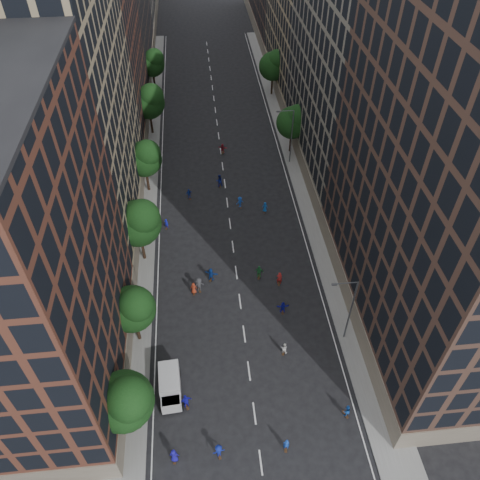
% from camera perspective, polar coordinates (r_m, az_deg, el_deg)
% --- Properties ---
extents(ground, '(240.00, 240.00, 0.00)m').
position_cam_1_polar(ground, '(70.05, -1.83, 6.65)').
color(ground, black).
rests_on(ground, ground).
extents(sidewalk_left, '(4.00, 105.00, 0.15)m').
position_cam_1_polar(sidewalk_left, '(76.52, -11.40, 9.40)').
color(sidewalk_left, slate).
rests_on(sidewalk_left, ground).
extents(sidewalk_right, '(4.00, 105.00, 0.15)m').
position_cam_1_polar(sidewalk_right, '(77.58, 6.74, 10.53)').
color(sidewalk_right, slate).
rests_on(sidewalk_right, ground).
extents(bldg_left_a, '(14.00, 22.00, 30.00)m').
position_cam_1_polar(bldg_left_a, '(41.28, -26.20, -3.36)').
color(bldg_left_a, '#522B1F').
rests_on(bldg_left_a, ground).
extents(bldg_left_b, '(14.00, 26.00, 34.00)m').
position_cam_1_polar(bldg_left_b, '(58.78, -21.34, 15.37)').
color(bldg_left_b, '#92805F').
rests_on(bldg_left_b, ground).
extents(bldg_left_c, '(14.00, 20.00, 28.00)m').
position_cam_1_polar(bldg_left_c, '(80.48, -17.82, 21.34)').
color(bldg_left_c, '#522B1F').
rests_on(bldg_left_c, ground).
extents(bldg_right_a, '(14.00, 30.00, 36.00)m').
position_cam_1_polar(bldg_right_a, '(45.15, 25.35, 6.57)').
color(bldg_right_a, '#442D24').
rests_on(bldg_right_a, ground).
extents(bldg_right_b, '(14.00, 28.00, 33.00)m').
position_cam_1_polar(bldg_right_b, '(68.80, 14.63, 20.49)').
color(bldg_right_b, '#6A6458').
rests_on(bldg_right_b, ground).
extents(tree_left_0, '(5.20, 5.20, 8.83)m').
position_cam_1_polar(tree_left_0, '(42.01, -13.82, -18.47)').
color(tree_left_0, black).
rests_on(tree_left_0, ground).
extents(tree_left_1, '(4.80, 4.80, 8.21)m').
position_cam_1_polar(tree_left_1, '(47.81, -12.87, -8.05)').
color(tree_left_1, black).
rests_on(tree_left_1, ground).
extents(tree_left_2, '(5.60, 5.60, 9.45)m').
position_cam_1_polar(tree_left_2, '(55.48, -12.21, 2.22)').
color(tree_left_2, black).
rests_on(tree_left_2, ground).
extents(tree_left_3, '(5.00, 5.00, 8.58)m').
position_cam_1_polar(tree_left_3, '(66.92, -11.52, 9.83)').
color(tree_left_3, black).
rests_on(tree_left_3, ground).
extents(tree_left_4, '(5.40, 5.40, 9.08)m').
position_cam_1_polar(tree_left_4, '(80.55, -11.01, 16.34)').
color(tree_left_4, black).
rests_on(tree_left_4, ground).
extents(tree_left_5, '(4.80, 4.80, 8.33)m').
position_cam_1_polar(tree_left_5, '(95.22, -10.60, 20.53)').
color(tree_left_5, black).
rests_on(tree_left_5, ground).
extents(tree_right_a, '(5.00, 5.00, 8.39)m').
position_cam_1_polar(tree_right_a, '(74.87, 6.57, 14.21)').
color(tree_right_a, black).
rests_on(tree_right_a, ground).
extents(tree_right_b, '(5.20, 5.20, 8.83)m').
position_cam_1_polar(tree_right_b, '(92.32, 4.18, 20.55)').
color(tree_right_b, black).
rests_on(tree_right_b, ground).
extents(streetlamp_near, '(2.64, 0.22, 9.06)m').
position_cam_1_polar(streetlamp_near, '(48.38, 13.18, -8.02)').
color(streetlamp_near, '#595B60').
rests_on(streetlamp_near, ground).
extents(streetlamp_far, '(2.64, 0.22, 9.06)m').
position_cam_1_polar(streetlamp_far, '(72.50, 6.16, 12.76)').
color(streetlamp_far, '#595B60').
rests_on(streetlamp_far, ground).
extents(cargo_van, '(2.34, 4.56, 2.37)m').
position_cam_1_polar(cargo_van, '(47.39, -8.51, -17.17)').
color(cargo_van, silver).
rests_on(cargo_van, ground).
extents(skater_0, '(0.90, 0.64, 1.72)m').
position_cam_1_polar(skater_0, '(44.93, -8.04, -24.59)').
color(skater_0, '#19139C').
rests_on(skater_0, ground).
extents(skater_1, '(0.61, 0.45, 1.56)m').
position_cam_1_polar(skater_1, '(45.19, 5.66, -23.56)').
color(skater_1, blue).
rests_on(skater_1, ground).
extents(skater_2, '(0.89, 0.79, 1.53)m').
position_cam_1_polar(skater_2, '(47.34, 12.86, -19.65)').
color(skater_2, '#154DB2').
rests_on(skater_2, ground).
extents(skater_3, '(1.18, 0.83, 1.66)m').
position_cam_1_polar(skater_3, '(44.77, -2.60, -24.33)').
color(skater_3, navy).
rests_on(skater_3, ground).
extents(skater_4, '(1.22, 0.79, 1.93)m').
position_cam_1_polar(skater_4, '(46.76, -6.59, -18.96)').
color(skater_4, '#1A17BB').
rests_on(skater_4, ground).
extents(skater_5, '(1.41, 0.46, 1.52)m').
position_cam_1_polar(skater_5, '(52.94, 5.24, -8.20)').
color(skater_5, '#1417A9').
rests_on(skater_5, ground).
extents(skater_6, '(0.78, 0.51, 1.59)m').
position_cam_1_polar(skater_6, '(54.69, -5.67, -5.90)').
color(skater_6, '#9B3119').
rests_on(skater_6, ground).
extents(skater_7, '(0.76, 0.58, 1.87)m').
position_cam_1_polar(skater_7, '(55.44, 4.81, -4.69)').
color(skater_7, maroon).
rests_on(skater_7, ground).
extents(skater_8, '(0.89, 0.80, 1.49)m').
position_cam_1_polar(skater_8, '(49.87, 5.39, -13.01)').
color(skater_8, silver).
rests_on(skater_8, ground).
extents(skater_9, '(1.38, 1.01, 1.92)m').
position_cam_1_polar(skater_9, '(54.76, -5.03, -5.47)').
color(skater_9, '#3A3B3F').
rests_on(skater_9, ground).
extents(skater_10, '(1.18, 0.77, 1.86)m').
position_cam_1_polar(skater_10, '(55.98, 2.35, -3.92)').
color(skater_10, '#227235').
rests_on(skater_10, ground).
extents(skater_11, '(1.72, 1.15, 1.78)m').
position_cam_1_polar(skater_11, '(55.82, -3.57, -4.22)').
color(skater_11, navy).
rests_on(skater_11, ground).
extents(skater_12, '(0.86, 0.71, 1.52)m').
position_cam_1_polar(skater_12, '(64.99, 3.06, 4.00)').
color(skater_12, '#1552B0').
rests_on(skater_12, ground).
extents(skater_13, '(0.64, 0.53, 1.50)m').
position_cam_1_polar(skater_13, '(63.11, -8.96, 1.98)').
color(skater_13, '#151DB0').
rests_on(skater_13, ground).
extents(skater_14, '(1.04, 0.86, 1.95)m').
position_cam_1_polar(skater_14, '(69.39, -2.54, 7.21)').
color(skater_14, navy).
rests_on(skater_14, ground).
extents(skater_15, '(1.24, 0.97, 1.68)m').
position_cam_1_polar(skater_15, '(65.61, -0.02, 4.61)').
color(skater_15, '#1544AF').
rests_on(skater_15, ground).
extents(skater_16, '(0.99, 0.64, 1.57)m').
position_cam_1_polar(skater_16, '(67.55, -6.23, 5.60)').
color(skater_16, '#1430A4').
rests_on(skater_16, ground).
extents(skater_17, '(1.53, 0.89, 1.58)m').
position_cam_1_polar(skater_17, '(76.78, -2.13, 11.07)').
color(skater_17, maroon).
rests_on(skater_17, ground).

